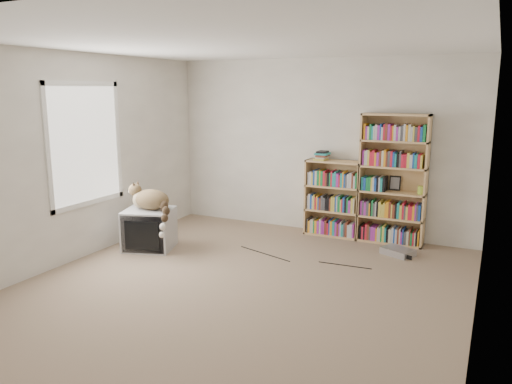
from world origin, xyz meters
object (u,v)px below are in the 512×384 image
at_px(bookcase_short, 334,201).
at_px(dvd_player, 398,252).
at_px(cat, 153,203).
at_px(bookcase_tall, 393,182).
at_px(crt_tv, 149,229).

distance_m(bookcase_short, dvd_player, 1.23).
relative_size(cat, dvd_player, 2.00).
distance_m(bookcase_tall, bookcase_short, 0.88).
bearing_deg(crt_tv, bookcase_short, 21.69).
xyz_separation_m(crt_tv, dvd_player, (3.00, 1.16, -0.22)).
height_order(bookcase_tall, dvd_player, bookcase_tall).
bearing_deg(dvd_player, crt_tv, -134.83).
xyz_separation_m(cat, dvd_player, (2.92, 1.17, -0.58)).
distance_m(crt_tv, dvd_player, 3.22).
bearing_deg(bookcase_short, cat, -138.52).
height_order(cat, dvd_player, cat).
xyz_separation_m(bookcase_short, dvd_player, (1.02, -0.51, -0.46)).
height_order(cat, bookcase_short, bookcase_short).
relative_size(crt_tv, bookcase_short, 0.69).
xyz_separation_m(cat, bookcase_short, (1.90, 1.68, -0.13)).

